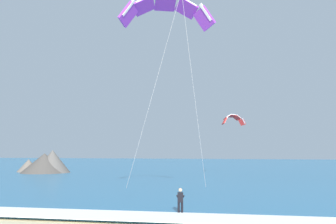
# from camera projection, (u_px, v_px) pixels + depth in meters

# --- Properties ---
(sea) EXTENTS (200.00, 120.00, 0.20)m
(sea) POSITION_uv_depth(u_px,v_px,m) (227.00, 168.00, 79.33)
(sea) COLOR teal
(sea) RESTS_ON ground
(surf_foam) EXTENTS (200.00, 3.20, 0.04)m
(surf_foam) POSITION_uv_depth(u_px,v_px,m) (188.00, 218.00, 21.62)
(surf_foam) COLOR white
(surf_foam) RESTS_ON sea
(surfboard) EXTENTS (0.63, 1.45, 0.09)m
(surfboard) POSITION_uv_depth(u_px,v_px,m) (180.00, 216.00, 23.23)
(surfboard) COLOR white
(surfboard) RESTS_ON ground
(kitesurfer) EXTENTS (0.56, 0.56, 1.69)m
(kitesurfer) POSITION_uv_depth(u_px,v_px,m) (180.00, 201.00, 23.33)
(kitesurfer) COLOR black
(kitesurfer) RESTS_ON ground
(kite_primary) EXTENTS (7.13, 6.52, 14.83)m
(kite_primary) POSITION_uv_depth(u_px,v_px,m) (166.00, 10.00, 30.14)
(kite_primary) COLOR purple
(kite_distant) EXTENTS (3.41, 3.54, 1.60)m
(kite_distant) POSITION_uv_depth(u_px,v_px,m) (233.00, 119.00, 55.15)
(kite_distant) COLOR red
(headland_left) EXTENTS (9.95, 8.64, 3.79)m
(headland_left) POSITION_uv_depth(u_px,v_px,m) (45.00, 163.00, 61.98)
(headland_left) COLOR #47423D
(headland_left) RESTS_ON ground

